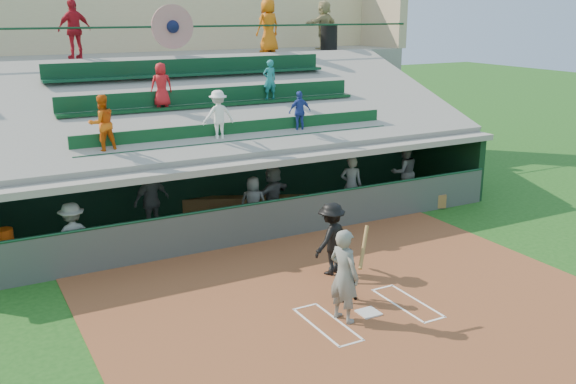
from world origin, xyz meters
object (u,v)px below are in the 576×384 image
home_plate (369,313)px  trash_bin (329,37)px  batter_at_plate (344,275)px  white_table (11,256)px  catcher (346,275)px  water_cooler (5,237)px

home_plate → trash_bin: bearing=61.9°
batter_at_plate → white_table: 8.35m
catcher → home_plate: bearing=89.8°
home_plate → batter_at_plate: batter_at_plate is taller
catcher → water_cooler: size_ratio=3.11×
water_cooler → home_plate: bearing=-43.1°
catcher → white_table: catcher is taller
home_plate → trash_bin: (6.70, 12.52, 5.07)m
catcher → white_table: 8.20m
trash_bin → water_cooler: bearing=-153.6°
catcher → trash_bin: bearing=-127.1°
water_cooler → trash_bin: trash_bin is taller
home_plate → batter_at_plate: bearing=179.0°
home_plate → water_cooler: water_cooler is taller
batter_at_plate → catcher: (0.54, 0.75, -0.38)m
white_table → trash_bin: bearing=41.3°
catcher → batter_at_plate: bearing=47.4°
trash_bin → catcher: bearing=-120.0°
white_table → water_cooler: water_cooler is taller
batter_at_plate → white_table: batter_at_plate is taller
catcher → white_table: size_ratio=1.55×
catcher → trash_bin: size_ratio=1.20×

